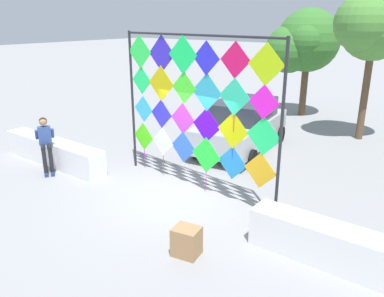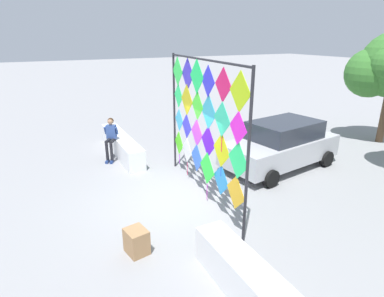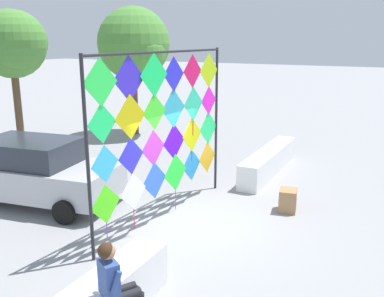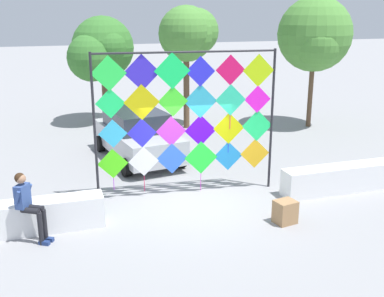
{
  "view_description": "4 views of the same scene",
  "coord_description": "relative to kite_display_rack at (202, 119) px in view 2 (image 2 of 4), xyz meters",
  "views": [
    {
      "loc": [
        5.63,
        -6.66,
        4.29
      ],
      "look_at": [
        0.44,
        0.17,
        1.38
      ],
      "focal_mm": 36.11,
      "sensor_mm": 36.0,
      "label": 1
    },
    {
      "loc": [
        7.5,
        -3.26,
        4.49
      ],
      "look_at": [
        -0.24,
        0.65,
        1.43
      ],
      "focal_mm": 30.01,
      "sensor_mm": 36.0,
      "label": 2
    },
    {
      "loc": [
        -8.3,
        -4.07,
        4.23
      ],
      "look_at": [
        0.55,
        0.42,
        1.64
      ],
      "focal_mm": 40.08,
      "sensor_mm": 36.0,
      "label": 3
    },
    {
      "loc": [
        -3.56,
        -10.79,
        4.95
      ],
      "look_at": [
        -0.08,
        0.09,
        1.54
      ],
      "focal_mm": 43.49,
      "sensor_mm": 36.0,
      "label": 4
    }
  ],
  "objects": [
    {
      "name": "ground",
      "position": [
        -0.02,
        -0.84,
        -2.34
      ],
      "size": [
        120.0,
        120.0,
        0.0
      ],
      "primitive_type": "plane",
      "color": "gray"
    },
    {
      "name": "plaza_ledge_left",
      "position": [
        -4.58,
        -1.16,
        -1.96
      ],
      "size": [
        4.21,
        0.61,
        0.75
      ],
      "primitive_type": "cube",
      "color": "white",
      "rests_on": "ground"
    },
    {
      "name": "kite_display_rack",
      "position": [
        0.0,
        0.0,
        0.0
      ],
      "size": [
        4.92,
        0.52,
        3.96
      ],
      "color": "#232328",
      "rests_on": "ground"
    },
    {
      "name": "seated_vendor",
      "position": [
        -4.13,
        -1.65,
        -1.38
      ],
      "size": [
        0.77,
        0.68,
        1.6
      ],
      "color": "black",
      "rests_on": "ground"
    },
    {
      "name": "parked_car",
      "position": [
        -0.68,
        3.56,
        -1.48
      ],
      "size": [
        2.58,
        4.56,
        1.68
      ],
      "color": "#B7B7BC",
      "rests_on": "ground"
    },
    {
      "name": "cardboard_box_large",
      "position": [
        1.7,
        -2.52,
        -2.05
      ],
      "size": [
        0.56,
        0.5,
        0.57
      ],
      "primitive_type": "cube",
      "rotation": [
        0.0,
        0.0,
        0.18
      ],
      "color": "#9E754C",
      "rests_on": "ground"
    }
  ]
}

